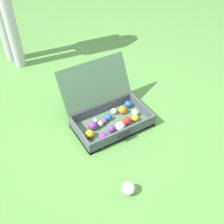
# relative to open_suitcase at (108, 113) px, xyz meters

# --- Properties ---
(ground_plane) EXTENTS (16.00, 16.00, 0.00)m
(ground_plane) POSITION_rel_open_suitcase_xyz_m (-0.09, -0.07, -0.10)
(ground_plane) COLOR #569342
(open_suitcase) EXTENTS (0.65, 0.60, 0.47)m
(open_suitcase) POSITION_rel_open_suitcase_xyz_m (0.00, 0.00, 0.00)
(open_suitcase) COLOR #4C7051
(open_suitcase) RESTS_ON ground
(stray_ball_on_grass) EXTENTS (0.09, 0.09, 0.09)m
(stray_ball_on_grass) POSITION_rel_open_suitcase_xyz_m (-0.25, -0.70, -0.06)
(stray_ball_on_grass) COLOR white
(stray_ball_on_grass) RESTS_ON ground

